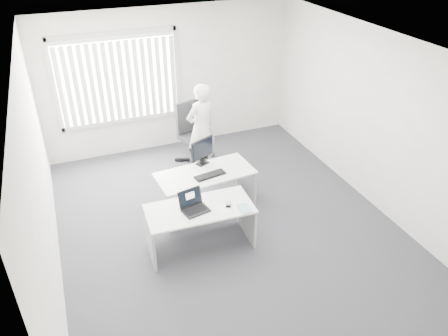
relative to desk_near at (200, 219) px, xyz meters
name	(u,v)px	position (x,y,z in m)	size (l,w,h in m)	color
ground	(227,225)	(0.54, 0.30, -0.49)	(6.00, 6.00, 0.00)	#4B4B52
wall_back	(170,80)	(0.54, 3.30, 0.91)	(5.00, 0.02, 2.80)	white
wall_front	(358,299)	(0.54, -2.70, 0.91)	(5.00, 0.02, 2.80)	white
wall_left	(39,182)	(-1.96, 0.30, 0.91)	(0.02, 6.00, 2.80)	white
wall_right	(373,119)	(3.04, 0.30, 0.91)	(0.02, 6.00, 2.80)	white
ceiling	(228,48)	(0.54, 0.30, 2.31)	(5.00, 6.00, 0.02)	white
window	(118,79)	(-0.46, 3.26, 1.06)	(2.32, 0.06, 1.76)	#B6B6B2
blinds	(119,82)	(-0.46, 3.20, 1.03)	(2.20, 0.10, 1.50)	white
desk_near	(200,219)	(0.00, 0.00, 0.00)	(1.53, 0.77, 0.68)	silver
desk_far	(205,183)	(0.38, 0.84, 0.01)	(1.58, 0.84, 0.70)	silver
office_chair	(194,144)	(0.71, 2.44, -0.12)	(0.82, 0.82, 1.19)	black
person	(201,128)	(0.75, 2.09, 0.36)	(0.62, 0.41, 1.70)	silver
laptop	(196,203)	(-0.07, -0.06, 0.33)	(0.35, 0.31, 0.28)	black
paper_sheet	(227,207)	(0.37, -0.13, 0.19)	(0.30, 0.21, 0.00)	white
mouse	(228,204)	(0.40, -0.09, 0.22)	(0.07, 0.12, 0.05)	#B2B2B4
booklet	(245,208)	(0.58, -0.25, 0.20)	(0.17, 0.23, 0.01)	silver
keyboard	(210,175)	(0.42, 0.72, 0.22)	(0.50, 0.17, 0.02)	black
monitor	(202,152)	(0.44, 1.12, 0.43)	(0.45, 0.13, 0.45)	black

